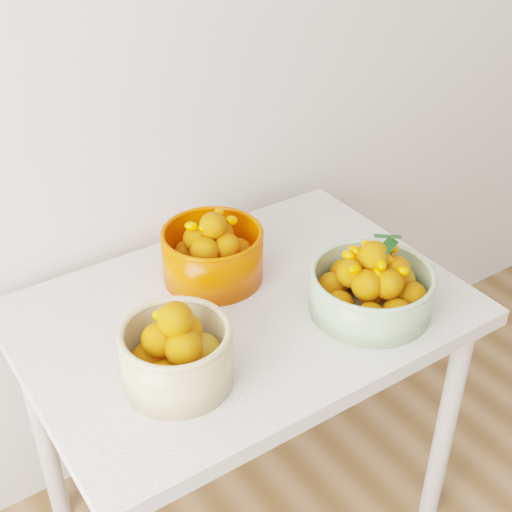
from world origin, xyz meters
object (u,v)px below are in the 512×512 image
object	(u,v)px
table	(243,339)
bowl_cream	(177,353)
bowl_orange	(213,253)
bowl_green	(372,286)

from	to	relation	value
table	bowl_cream	size ratio (longest dim) A/B	3.99
bowl_cream	bowl_orange	size ratio (longest dim) A/B	0.78
bowl_cream	bowl_green	xyz separation A→B (m)	(0.48, -0.04, -0.01)
table	bowl_cream	distance (m)	0.32
table	bowl_orange	size ratio (longest dim) A/B	3.12
table	bowl_green	xyz separation A→B (m)	(0.24, -0.17, 0.16)
bowl_orange	table	bearing A→B (deg)	-92.96
table	bowl_green	bearing A→B (deg)	-34.70
bowl_green	bowl_orange	bearing A→B (deg)	127.08
table	bowl_green	size ratio (longest dim) A/B	3.27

